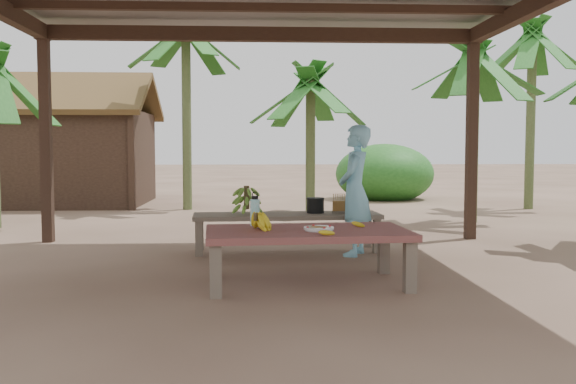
{
  "coord_description": "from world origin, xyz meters",
  "views": [
    {
      "loc": [
        -0.12,
        -6.16,
        1.24
      ],
      "look_at": [
        0.22,
        0.06,
        0.8
      ],
      "focal_mm": 40.0,
      "sensor_mm": 36.0,
      "label": 1
    }
  ],
  "objects": [
    {
      "name": "banana_plant_nw",
      "position": [
        -1.43,
        6.61,
        3.29
      ],
      "size": [
        1.8,
        1.8,
        3.8
      ],
      "color": "#596638",
      "rests_on": "ground"
    },
    {
      "name": "ground",
      "position": [
        0.0,
        0.0,
        0.0
      ],
      "size": [
        80.0,
        80.0,
        0.0
      ],
      "primitive_type": "plane",
      "color": "brown",
      "rests_on": "ground"
    },
    {
      "name": "hut",
      "position": [
        -4.5,
        8.0,
        1.1
      ],
      "size": [
        4.4,
        3.43,
        2.85
      ],
      "color": "black",
      "rests_on": "ground"
    },
    {
      "name": "banana_plant_ne",
      "position": [
        3.48,
        4.2,
        2.49
      ],
      "size": [
        1.8,
        1.8,
        2.97
      ],
      "color": "#596638",
      "rests_on": "ground"
    },
    {
      "name": "banana_plant_n",
      "position": [
        0.95,
        5.84,
        2.21
      ],
      "size": [
        1.8,
        1.8,
        2.68
      ],
      "color": "#596638",
      "rests_on": "ground"
    },
    {
      "name": "water_flask",
      "position": [
        -0.11,
        -0.17,
        0.64
      ],
      "size": [
        0.09,
        0.09,
        0.32
      ],
      "color": "#43C8D2",
      "rests_on": "work_table"
    },
    {
      "name": "plate",
      "position": [
        0.46,
        -0.57,
        0.52
      ],
      "size": [
        0.27,
        0.27,
        0.04
      ],
      "color": "white",
      "rests_on": "work_table"
    },
    {
      "name": "loose_banana_front",
      "position": [
        0.49,
        -0.87,
        0.52
      ],
      "size": [
        0.17,
        0.12,
        0.04
      ],
      "primitive_type": "ellipsoid",
      "rotation": [
        0.0,
        0.0,
        2.11
      ],
      "color": "yellow",
      "rests_on": "work_table"
    },
    {
      "name": "woman",
      "position": [
        1.03,
        1.06,
        0.74
      ],
      "size": [
        0.53,
        0.64,
        1.49
      ],
      "primitive_type": "imported",
      "rotation": [
        0.0,
        0.0,
        -1.94
      ],
      "color": "#75C1DE",
      "rests_on": "ground"
    },
    {
      "name": "loose_banana_side",
      "position": [
        0.85,
        -0.3,
        0.52
      ],
      "size": [
        0.14,
        0.15,
        0.04
      ],
      "primitive_type": "ellipsoid",
      "rotation": [
        0.0,
        0.0,
        0.76
      ],
      "color": "yellow",
      "rests_on": "work_table"
    },
    {
      "name": "green_banana_stalk",
      "position": [
        -0.2,
        1.35,
        0.63
      ],
      "size": [
        0.32,
        0.32,
        0.35
      ],
      "primitive_type": null,
      "rotation": [
        0.0,
        0.0,
        0.05
      ],
      "color": "#598C2D",
      "rests_on": "bench"
    },
    {
      "name": "bench",
      "position": [
        0.27,
        1.37,
        0.39
      ],
      "size": [
        2.23,
        0.71,
        0.45
      ],
      "rotation": [
        0.0,
        0.0,
        0.05
      ],
      "color": "brown",
      "rests_on": "ground"
    },
    {
      "name": "banana_plant_far",
      "position": [
        5.39,
        6.39,
        3.18
      ],
      "size": [
        1.8,
        1.8,
        3.69
      ],
      "color": "#596638",
      "rests_on": "ground"
    },
    {
      "name": "work_table",
      "position": [
        0.36,
        -0.48,
        0.43
      ],
      "size": [
        1.86,
        1.11,
        0.5
      ],
      "rotation": [
        0.0,
        0.0,
        0.06
      ],
      "color": "brown",
      "rests_on": "ground"
    },
    {
      "name": "cooking_pot",
      "position": [
        0.62,
        1.44,
        0.54
      ],
      "size": [
        0.21,
        0.21,
        0.17
      ],
      "primitive_type": "cylinder",
      "color": "black",
      "rests_on": "bench"
    },
    {
      "name": "skewer_rack",
      "position": [
        0.89,
        1.35,
        0.57
      ],
      "size": [
        0.18,
        0.09,
        0.24
      ],
      "primitive_type": null,
      "rotation": [
        0.0,
        0.0,
        0.05
      ],
      "color": "#A57F47",
      "rests_on": "bench"
    },
    {
      "name": "ripe_banana_bunch",
      "position": [
        -0.1,
        -0.49,
        0.58
      ],
      "size": [
        0.35,
        0.33,
        0.17
      ],
      "primitive_type": null,
      "rotation": [
        0.0,
        0.0,
        0.43
      ],
      "color": "yellow",
      "rests_on": "work_table"
    }
  ]
}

